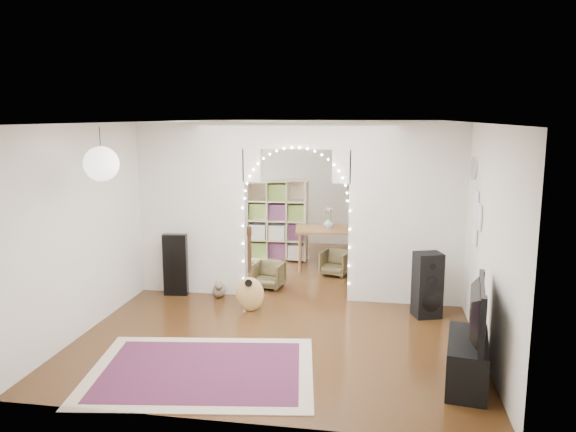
% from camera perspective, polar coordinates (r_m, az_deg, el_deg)
% --- Properties ---
extents(floor, '(7.50, 7.50, 0.00)m').
position_cam_1_polar(floor, '(8.91, 0.86, -8.11)').
color(floor, black).
rests_on(floor, ground).
extents(ceiling, '(5.00, 7.50, 0.02)m').
position_cam_1_polar(ceiling, '(8.46, 0.91, 9.53)').
color(ceiling, white).
rests_on(ceiling, wall_back).
extents(wall_back, '(5.00, 0.02, 2.70)m').
position_cam_1_polar(wall_back, '(12.27, 3.47, 3.38)').
color(wall_back, silver).
rests_on(wall_back, floor).
extents(wall_front, '(5.00, 0.02, 2.70)m').
position_cam_1_polar(wall_front, '(4.99, -5.49, -6.66)').
color(wall_front, silver).
rests_on(wall_front, floor).
extents(wall_left, '(0.02, 7.50, 2.70)m').
position_cam_1_polar(wall_left, '(9.28, -14.57, 0.88)').
color(wall_left, silver).
rests_on(wall_left, floor).
extents(wall_right, '(0.02, 7.50, 2.70)m').
position_cam_1_polar(wall_right, '(8.58, 17.63, 0.00)').
color(wall_right, silver).
rests_on(wall_right, floor).
extents(divider_wall, '(5.00, 0.20, 2.70)m').
position_cam_1_polar(divider_wall, '(8.57, 0.89, 0.97)').
color(divider_wall, silver).
rests_on(divider_wall, floor).
extents(fairy_lights, '(1.64, 0.04, 1.60)m').
position_cam_1_polar(fairy_lights, '(8.42, 0.76, 1.68)').
color(fairy_lights, '#FFEABF').
rests_on(fairy_lights, divider_wall).
extents(window, '(0.04, 1.20, 1.40)m').
position_cam_1_polar(window, '(10.90, -10.66, 3.17)').
color(window, white).
rests_on(window, wall_left).
extents(wall_clock, '(0.03, 0.31, 0.31)m').
position_cam_1_polar(wall_clock, '(7.90, 18.39, 4.62)').
color(wall_clock, white).
rests_on(wall_clock, wall_right).
extents(picture_frames, '(0.02, 0.50, 0.70)m').
position_cam_1_polar(picture_frames, '(7.58, 18.60, -0.19)').
color(picture_frames, white).
rests_on(picture_frames, wall_right).
extents(paper_lantern, '(0.40, 0.40, 0.40)m').
position_cam_1_polar(paper_lantern, '(6.77, -18.43, 5.05)').
color(paper_lantern, white).
rests_on(paper_lantern, ceiling).
extents(ceiling_fan, '(1.10, 1.10, 0.30)m').
position_cam_1_polar(ceiling_fan, '(10.45, 2.53, 7.99)').
color(ceiling_fan, gold).
rests_on(ceiling_fan, ceiling).
extents(area_rug, '(2.69, 2.17, 0.02)m').
position_cam_1_polar(area_rug, '(6.52, -8.78, -15.25)').
color(area_rug, maroon).
rests_on(area_rug, floor).
extents(guitar_case, '(0.38, 0.16, 0.98)m').
position_cam_1_polar(guitar_case, '(9.00, -11.36, -4.88)').
color(guitar_case, black).
rests_on(guitar_case, floor).
extents(acoustic_guitar, '(0.43, 0.16, 1.06)m').
position_cam_1_polar(acoustic_guitar, '(8.12, -3.91, -6.54)').
color(acoustic_guitar, tan).
rests_on(acoustic_guitar, floor).
extents(tabby_cat, '(0.26, 0.46, 0.30)m').
position_cam_1_polar(tabby_cat, '(8.87, -7.02, -7.44)').
color(tabby_cat, brown).
rests_on(tabby_cat, floor).
extents(floor_speaker, '(0.44, 0.40, 0.92)m').
position_cam_1_polar(floor_speaker, '(8.13, 13.98, -6.82)').
color(floor_speaker, black).
rests_on(floor_speaker, floor).
extents(media_console, '(0.54, 1.05, 0.50)m').
position_cam_1_polar(media_console, '(6.36, 17.73, -13.90)').
color(media_console, black).
rests_on(media_console, floor).
extents(tv, '(0.30, 1.08, 0.62)m').
position_cam_1_polar(tv, '(6.16, 18.01, -9.13)').
color(tv, black).
rests_on(tv, media_console).
extents(bookcase, '(1.56, 0.97, 1.57)m').
position_cam_1_polar(bookcase, '(10.97, -2.01, -0.40)').
color(bookcase, beige).
rests_on(bookcase, floor).
extents(dining_table, '(1.29, 0.94, 0.76)m').
position_cam_1_polar(dining_table, '(10.36, 4.13, -1.63)').
color(dining_table, brown).
rests_on(dining_table, floor).
extents(flower_vase, '(0.20, 0.20, 0.19)m').
position_cam_1_polar(flower_vase, '(10.33, 4.14, -0.71)').
color(flower_vase, white).
rests_on(flower_vase, dining_table).
extents(dining_chair_left, '(0.58, 0.59, 0.44)m').
position_cam_1_polar(dining_chair_left, '(10.02, 4.84, -4.77)').
color(dining_chair_left, '#4E4427').
rests_on(dining_chair_left, floor).
extents(dining_chair_right, '(0.52, 0.53, 0.43)m').
position_cam_1_polar(dining_chair_right, '(9.26, -1.97, -6.02)').
color(dining_chair_right, '#4E4427').
rests_on(dining_chair_right, floor).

